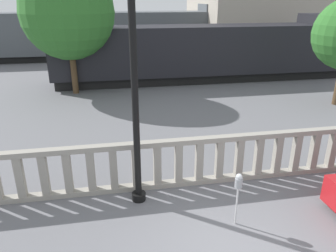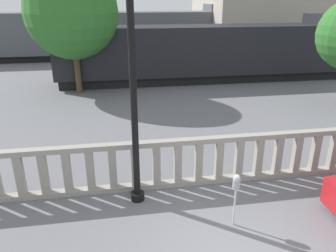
{
  "view_description": "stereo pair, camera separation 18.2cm",
  "coord_description": "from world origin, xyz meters",
  "px_view_note": "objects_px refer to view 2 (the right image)",
  "views": [
    {
      "loc": [
        -2.33,
        -4.91,
        4.94
      ],
      "look_at": [
        -0.69,
        3.89,
        1.41
      ],
      "focal_mm": 35.0,
      "sensor_mm": 36.0,
      "label": 1
    },
    {
      "loc": [
        -2.15,
        -4.94,
        4.94
      ],
      "look_at": [
        -0.69,
        3.89,
        1.41
      ],
      "focal_mm": 35.0,
      "sensor_mm": 36.0,
      "label": 2
    }
  ],
  "objects_px": {
    "train_near": "(214,52)",
    "tree_right": "(72,13)",
    "lamppost": "(133,88)",
    "parking_meter": "(236,185)",
    "train_far": "(85,35)"
  },
  "relations": [
    {
      "from": "train_near",
      "to": "lamppost",
      "type": "bearing_deg",
      "value": -114.81
    },
    {
      "from": "tree_right",
      "to": "parking_meter",
      "type": "bearing_deg",
      "value": -69.83
    },
    {
      "from": "lamppost",
      "to": "train_near",
      "type": "distance_m",
      "value": 13.76
    },
    {
      "from": "lamppost",
      "to": "tree_right",
      "type": "relative_size",
      "value": 0.89
    },
    {
      "from": "lamppost",
      "to": "parking_meter",
      "type": "bearing_deg",
      "value": -33.17
    },
    {
      "from": "lamppost",
      "to": "train_far",
      "type": "xyz_separation_m",
      "value": [
        -2.69,
        21.75,
        -1.01
      ]
    },
    {
      "from": "lamppost",
      "to": "train_far",
      "type": "height_order",
      "value": "lamppost"
    },
    {
      "from": "train_near",
      "to": "tree_right",
      "type": "relative_size",
      "value": 2.83
    },
    {
      "from": "lamppost",
      "to": "train_near",
      "type": "bearing_deg",
      "value": 65.19
    },
    {
      "from": "train_near",
      "to": "parking_meter",
      "type": "bearing_deg",
      "value": -104.74
    },
    {
      "from": "lamppost",
      "to": "tree_right",
      "type": "distance_m",
      "value": 11.17
    },
    {
      "from": "train_near",
      "to": "train_far",
      "type": "xyz_separation_m",
      "value": [
        -8.44,
        9.31,
        0.21
      ]
    },
    {
      "from": "train_far",
      "to": "tree_right",
      "type": "xyz_separation_m",
      "value": [
        0.32,
        -10.91,
        2.22
      ]
    },
    {
      "from": "train_near",
      "to": "train_far",
      "type": "distance_m",
      "value": 12.57
    },
    {
      "from": "lamppost",
      "to": "train_near",
      "type": "relative_size",
      "value": 0.31
    }
  ]
}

